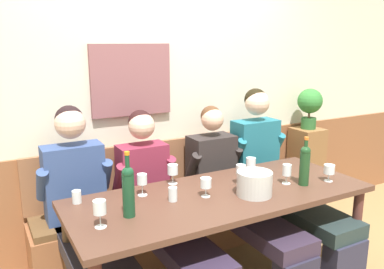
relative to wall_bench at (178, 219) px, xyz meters
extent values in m
cube|color=beige|center=(0.00, 0.26, 1.12)|extent=(6.80, 0.08, 2.80)
cube|color=#834F53|center=(-0.30, 0.20, 1.18)|extent=(0.66, 0.04, 0.57)
cube|color=brown|center=(0.00, 0.21, 0.18)|extent=(6.80, 0.03, 0.93)
cube|color=brown|center=(0.00, -0.02, -0.06)|extent=(2.39, 0.42, 0.44)
cube|color=brown|center=(0.00, -0.02, 0.18)|extent=(2.34, 0.39, 0.05)
cube|color=brown|center=(0.00, 0.17, 0.43)|extent=(2.39, 0.04, 0.45)
cube|color=#4F3125|center=(0.00, -0.68, 0.45)|extent=(2.09, 0.82, 0.04)
cylinder|color=#552C27|center=(0.98, -1.02, 0.08)|extent=(0.07, 0.07, 0.72)
cylinder|color=#4D3724|center=(-0.98, -0.34, 0.08)|extent=(0.07, 0.07, 0.72)
cylinder|color=#502A20|center=(0.98, -0.34, 0.08)|extent=(0.07, 0.07, 0.72)
cube|color=#2C2930|center=(-0.85, -0.60, 0.15)|extent=(0.35, 1.09, 0.11)
cube|color=#32477B|center=(-0.85, -0.02, 0.49)|extent=(0.42, 0.20, 0.55)
sphere|color=#D9AE96|center=(-0.85, -0.03, 0.92)|extent=(0.22, 0.22, 0.22)
sphere|color=black|center=(-0.85, 0.00, 0.95)|extent=(0.20, 0.20, 0.20)
cylinder|color=#32477B|center=(-1.07, -0.06, 0.52)|extent=(0.08, 0.20, 0.27)
cylinder|color=#32477B|center=(-0.62, -0.06, 0.52)|extent=(0.08, 0.20, 0.27)
cube|color=#31253D|center=(-0.31, -0.60, 0.15)|extent=(0.32, 1.09, 0.11)
cube|color=maroon|center=(-0.31, -0.02, 0.45)|extent=(0.38, 0.21, 0.49)
sphere|color=#E2B095|center=(-0.31, -0.03, 0.85)|extent=(0.20, 0.20, 0.20)
sphere|color=black|center=(-0.31, 0.00, 0.88)|extent=(0.19, 0.19, 0.19)
cylinder|color=maroon|center=(-0.52, -0.06, 0.47)|extent=(0.08, 0.20, 0.27)
cylinder|color=maroon|center=(-0.11, -0.06, 0.47)|extent=(0.08, 0.20, 0.27)
cube|color=#332639|center=(0.32, -0.60, 0.15)|extent=(0.33, 1.08, 0.11)
cube|color=#2B2525|center=(0.32, -0.02, 0.45)|extent=(0.39, 0.24, 0.49)
sphere|color=#E1AC8D|center=(0.32, -0.03, 0.84)|extent=(0.19, 0.19, 0.19)
sphere|color=#53341F|center=(0.32, 0.00, 0.87)|extent=(0.18, 0.18, 0.18)
cylinder|color=#2B2525|center=(0.12, -0.06, 0.47)|extent=(0.08, 0.20, 0.27)
cylinder|color=#2B2525|center=(0.53, -0.06, 0.47)|extent=(0.08, 0.20, 0.27)
cube|color=#29293C|center=(0.79, -1.09, -0.09)|extent=(0.32, 0.14, 0.38)
cube|color=#243232|center=(0.79, -0.60, 0.15)|extent=(0.35, 1.09, 0.11)
cube|color=#1F6576|center=(0.79, -0.02, 0.50)|extent=(0.41, 0.22, 0.58)
sphere|color=beige|center=(0.79, -0.03, 0.95)|extent=(0.22, 0.22, 0.22)
sphere|color=black|center=(0.79, 0.00, 0.97)|extent=(0.20, 0.20, 0.20)
cylinder|color=#1F6576|center=(0.57, -0.06, 0.53)|extent=(0.08, 0.20, 0.27)
cylinder|color=#1F6576|center=(1.01, -0.06, 0.53)|extent=(0.08, 0.20, 0.27)
cylinder|color=#BCBDBA|center=(0.17, -0.82, 0.56)|extent=(0.24, 0.24, 0.16)
cylinder|color=#163F25|center=(-0.68, -0.73, 0.60)|extent=(0.07, 0.07, 0.26)
sphere|color=#163F25|center=(-0.68, -0.73, 0.74)|extent=(0.07, 0.07, 0.07)
cylinder|color=#163F25|center=(-0.68, -0.73, 0.80)|extent=(0.03, 0.03, 0.10)
cylinder|color=orange|center=(-0.68, -0.73, 0.86)|extent=(0.03, 0.03, 0.02)
cylinder|color=#1D4120|center=(0.60, -0.83, 0.59)|extent=(0.07, 0.07, 0.24)
sphere|color=#1D4120|center=(0.60, -0.83, 0.73)|extent=(0.07, 0.07, 0.07)
cylinder|color=#1D4120|center=(0.60, -0.83, 0.77)|extent=(0.03, 0.03, 0.07)
cylinder|color=orange|center=(0.60, -0.83, 0.82)|extent=(0.03, 0.03, 0.02)
cylinder|color=silver|center=(0.21, -0.61, 0.48)|extent=(0.06, 0.06, 0.00)
cylinder|color=silver|center=(0.21, -0.61, 0.52)|extent=(0.01, 0.01, 0.08)
cylinder|color=silver|center=(0.21, -0.61, 0.59)|extent=(0.07, 0.07, 0.07)
cylinder|color=silver|center=(0.82, -0.87, 0.48)|extent=(0.06, 0.06, 0.00)
cylinder|color=silver|center=(0.82, -0.87, 0.51)|extent=(0.01, 0.01, 0.06)
cylinder|color=silver|center=(0.82, -0.87, 0.57)|extent=(0.08, 0.08, 0.07)
cylinder|color=silver|center=(-0.49, -0.46, 0.48)|extent=(0.07, 0.07, 0.00)
cylinder|color=silver|center=(-0.49, -0.46, 0.52)|extent=(0.01, 0.01, 0.08)
cylinder|color=silver|center=(-0.49, -0.46, 0.59)|extent=(0.07, 0.07, 0.07)
cylinder|color=silver|center=(-0.22, -0.36, 0.48)|extent=(0.07, 0.07, 0.00)
cylinder|color=silver|center=(-0.22, -0.36, 0.51)|extent=(0.01, 0.01, 0.07)
cylinder|color=silver|center=(-0.22, -0.36, 0.58)|extent=(0.08, 0.08, 0.07)
cylinder|color=silver|center=(-0.13, -0.69, 0.48)|extent=(0.06, 0.06, 0.00)
cylinder|color=silver|center=(-0.13, -0.69, 0.51)|extent=(0.01, 0.01, 0.06)
cylinder|color=silver|center=(-0.13, -0.69, 0.57)|extent=(0.07, 0.07, 0.07)
cylinder|color=silver|center=(-0.87, -0.79, 0.48)|extent=(0.07, 0.07, 0.00)
cylinder|color=silver|center=(-0.87, -0.79, 0.52)|extent=(0.01, 0.01, 0.08)
cylinder|color=silver|center=(-0.87, -0.79, 0.59)|extent=(0.07, 0.07, 0.08)
cylinder|color=#EFDF8D|center=(-0.87, -0.79, 0.56)|extent=(0.06, 0.06, 0.02)
cylinder|color=silver|center=(0.51, -0.76, 0.48)|extent=(0.06, 0.06, 0.00)
cylinder|color=silver|center=(0.51, -0.76, 0.51)|extent=(0.01, 0.01, 0.06)
cylinder|color=silver|center=(0.51, -0.76, 0.58)|extent=(0.06, 0.06, 0.08)
cylinder|color=#F1DF8A|center=(0.51, -0.76, 0.55)|extent=(0.06, 0.06, 0.02)
cylinder|color=silver|center=(0.37, -0.51, 0.48)|extent=(0.06, 0.06, 0.00)
cylinder|color=silver|center=(0.37, -0.51, 0.51)|extent=(0.01, 0.01, 0.07)
cylinder|color=silver|center=(0.37, -0.51, 0.59)|extent=(0.07, 0.07, 0.07)
cylinder|color=silver|center=(-0.36, -0.65, 0.52)|extent=(0.06, 0.06, 0.09)
cylinder|color=silver|center=(-0.91, -0.38, 0.52)|extent=(0.06, 0.06, 0.08)
cube|color=brown|center=(1.50, 0.03, 0.17)|extent=(0.28, 0.28, 0.91)
cylinder|color=#295C2B|center=(1.50, 0.03, 0.68)|extent=(0.15, 0.15, 0.11)
cylinder|color=brown|center=(1.50, 0.03, 0.77)|extent=(0.02, 0.02, 0.07)
sphere|color=#317632|center=(1.50, 0.03, 0.91)|extent=(0.24, 0.24, 0.24)
camera|label=1|loc=(-1.40, -2.81, 1.48)|focal=36.95mm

